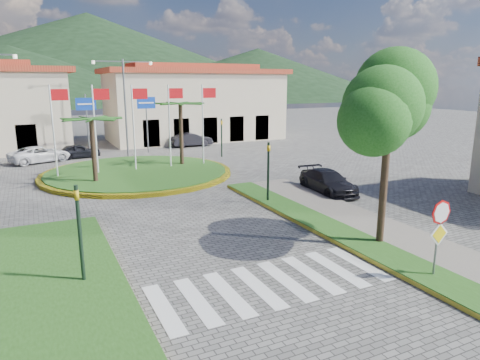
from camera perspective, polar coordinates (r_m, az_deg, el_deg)
name	(u,v)px	position (r m, az deg, el deg)	size (l,w,h in m)	color
ground	(355,356)	(11.00, 15.07, -21.70)	(160.00, 160.00, 0.00)	#575552
sidewalk_right	(456,270)	(16.16, 26.87, -10.71)	(4.00, 28.00, 0.15)	gray
verge_right	(431,277)	(15.27, 24.07, -11.74)	(1.60, 28.00, 0.18)	#224C15
median_left	(39,298)	(14.05, -25.24, -14.04)	(5.00, 14.00, 0.18)	#224C15
crosswalk	(269,284)	(13.79, 3.88, -13.65)	(8.00, 3.00, 0.01)	silver
roundabout_island	(138,172)	(29.93, -13.47, 1.01)	(12.70, 12.70, 6.00)	yellow
stop_sign	(439,226)	(14.73, 25.04, -5.63)	(0.80, 0.11, 2.65)	slate
deciduous_tree	(390,110)	(16.55, 19.32, 8.77)	(3.60, 3.60, 6.80)	black
traffic_light_left	(79,225)	(13.86, -20.65, -5.70)	(0.15, 0.18, 3.20)	black
traffic_light_right	(268,167)	(21.93, 3.79, 1.78)	(0.15, 0.18, 3.20)	black
traffic_light_far	(222,134)	(35.87, -2.47, 6.15)	(0.18, 0.15, 3.20)	black
direction_sign_west	(87,115)	(37.96, -19.76, 8.20)	(1.60, 0.14, 5.20)	slate
direction_sign_east	(147,113)	(38.83, -12.35, 8.74)	(1.60, 0.14, 5.20)	slate
street_lamp_centre	(125,103)	(37.40, -15.08, 9.93)	(4.80, 0.16, 8.00)	slate
building_right	(194,103)	(47.57, -6.12, 10.13)	(19.08, 9.54, 8.05)	beige
hill_far_mid	(90,57)	(168.24, -19.41, 15.24)	(180.00, 180.00, 30.00)	black
hill_far_east	(258,74)	(160.88, 2.37, 13.94)	(120.00, 120.00, 18.00)	black
hill_near_back	(11,75)	(136.73, -28.26, 12.21)	(110.00, 110.00, 16.00)	black
white_van	(40,154)	(37.08, -25.10, 3.13)	(2.11, 4.58, 1.27)	white
car_dark_a	(78,151)	(37.87, -20.75, 3.62)	(1.40, 3.47, 1.18)	black
car_dark_b	(191,140)	(42.24, -6.51, 5.37)	(1.42, 4.08, 1.34)	black
car_side_right	(328,182)	(24.79, 11.64, -0.22)	(1.79, 4.42, 1.28)	black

